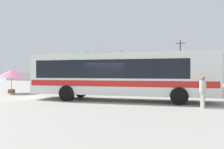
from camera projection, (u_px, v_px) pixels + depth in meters
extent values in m
plane|color=gray|center=(145.00, 90.00, 23.93)|extent=(300.00, 300.00, 0.00)
cube|color=beige|center=(168.00, 78.00, 40.68)|extent=(80.00, 0.30, 1.85)
cube|color=white|center=(120.00, 74.00, 14.99)|extent=(12.46, 4.21, 2.72)
cube|color=black|center=(111.00, 69.00, 15.14)|extent=(10.28, 3.94, 1.20)
cube|color=red|center=(120.00, 83.00, 15.00)|extent=(12.22, 4.20, 0.38)
cube|color=#19212D|center=(218.00, 66.00, 13.49)|extent=(0.36, 2.28, 1.41)
cube|color=red|center=(218.00, 91.00, 13.50)|extent=(0.40, 2.48, 0.65)
cube|color=#B2B2B2|center=(107.00, 53.00, 15.21)|extent=(2.37, 1.69, 0.24)
cylinder|color=black|center=(177.00, 92.00, 15.26)|extent=(1.07, 0.44, 1.04)
cylinder|color=black|center=(179.00, 96.00, 12.89)|extent=(1.07, 0.44, 1.04)
cylinder|color=black|center=(81.00, 90.00, 17.02)|extent=(1.07, 0.44, 1.04)
cylinder|color=black|center=(67.00, 93.00, 14.64)|extent=(1.07, 0.44, 1.04)
cylinder|color=#B7B2A8|center=(202.00, 100.00, 11.84)|extent=(0.16, 0.16, 0.83)
cylinder|color=#B7B2A8|center=(204.00, 100.00, 11.69)|extent=(0.16, 0.16, 0.83)
cylinder|color=#B7B2A8|center=(203.00, 86.00, 11.76)|extent=(0.47, 0.47, 0.65)
sphere|color=#8C6647|center=(203.00, 78.00, 11.76)|extent=(0.22, 0.22, 0.22)
cylinder|color=gray|center=(11.00, 82.00, 20.28)|extent=(0.05, 0.05, 2.11)
cone|color=pink|center=(11.00, 74.00, 20.27)|extent=(2.56, 2.56, 0.70)
cube|color=brown|center=(12.00, 91.00, 20.29)|extent=(0.46, 0.46, 0.36)
cube|color=silver|center=(100.00, 79.00, 42.83)|extent=(4.14, 2.13, 0.60)
cube|color=black|center=(100.00, 77.00, 42.77)|extent=(2.34, 1.84, 0.49)
cylinder|color=black|center=(92.00, 81.00, 42.36)|extent=(0.66, 0.27, 0.64)
cylinder|color=black|center=(95.00, 81.00, 44.05)|extent=(0.66, 0.27, 0.64)
cylinder|color=black|center=(104.00, 81.00, 41.62)|extent=(0.66, 0.27, 0.64)
cylinder|color=black|center=(107.00, 81.00, 43.31)|extent=(0.66, 0.27, 0.64)
cube|color=maroon|center=(126.00, 80.00, 40.23)|extent=(4.04, 1.89, 0.66)
cube|color=black|center=(127.00, 76.00, 40.15)|extent=(2.24, 1.71, 0.54)
cylinder|color=black|center=(118.00, 81.00, 39.92)|extent=(0.64, 0.23, 0.64)
cylinder|color=black|center=(121.00, 81.00, 41.54)|extent=(0.64, 0.23, 0.64)
cylinder|color=black|center=(131.00, 82.00, 38.93)|extent=(0.64, 0.23, 0.64)
cylinder|color=black|center=(134.00, 81.00, 40.55)|extent=(0.64, 0.23, 0.64)
cube|color=navy|center=(160.00, 80.00, 37.27)|extent=(4.21, 1.94, 0.63)
cube|color=black|center=(159.00, 77.00, 37.35)|extent=(2.34, 1.73, 0.52)
cylinder|color=black|center=(169.00, 82.00, 37.55)|extent=(0.65, 0.24, 0.64)
cylinder|color=black|center=(167.00, 82.00, 35.94)|extent=(0.65, 0.24, 0.64)
cylinder|color=black|center=(154.00, 82.00, 38.60)|extent=(0.65, 0.24, 0.64)
cylinder|color=black|center=(152.00, 82.00, 36.99)|extent=(0.65, 0.24, 0.64)
cylinder|color=#4C3823|center=(180.00, 61.00, 42.80)|extent=(0.24, 0.24, 8.24)
cube|color=#473321|center=(180.00, 43.00, 42.77)|extent=(1.80, 0.20, 0.12)
cylinder|color=brown|center=(90.00, 73.00, 50.86)|extent=(0.32, 0.32, 3.59)
ellipsoid|color=#2D6628|center=(90.00, 59.00, 50.84)|extent=(4.07, 4.07, 3.46)
cylinder|color=brown|center=(109.00, 75.00, 49.47)|extent=(0.32, 0.32, 2.91)
ellipsoid|color=#2D6628|center=(109.00, 63.00, 49.45)|extent=(3.63, 3.63, 3.09)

